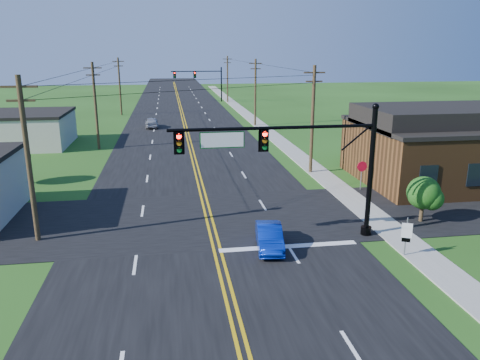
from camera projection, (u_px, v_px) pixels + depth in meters
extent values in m
plane|color=#1D3F12|center=(232.00, 328.00, 17.80)|extent=(260.00, 260.00, 0.00)
cube|color=black|center=(184.00, 125.00, 65.38)|extent=(16.00, 220.00, 0.04)
cube|color=black|center=(206.00, 219.00, 29.22)|extent=(70.00, 10.00, 0.04)
cube|color=gray|center=(273.00, 135.00, 57.40)|extent=(2.00, 160.00, 0.08)
cylinder|color=black|center=(370.00, 174.00, 25.73)|extent=(0.28, 0.28, 7.20)
cylinder|color=black|center=(366.00, 231.00, 26.64)|extent=(0.60, 0.60, 0.50)
sphere|color=black|center=(376.00, 107.00, 24.74)|extent=(0.36, 0.36, 0.36)
cylinder|color=black|center=(274.00, 128.00, 24.20)|extent=(11.00, 0.18, 0.18)
cube|color=#045512|center=(222.00, 140.00, 23.95)|extent=(2.30, 0.06, 0.85)
cylinder|color=black|center=(221.00, 83.00, 94.26)|extent=(0.28, 0.28, 7.20)
cylinder|color=black|center=(222.00, 100.00, 95.16)|extent=(0.60, 0.60, 0.50)
sphere|color=black|center=(221.00, 64.00, 93.26)|extent=(0.36, 0.36, 0.36)
cylinder|color=black|center=(196.00, 71.00, 92.88)|extent=(10.00, 0.18, 0.18)
cube|color=#045512|center=(180.00, 74.00, 92.56)|extent=(2.30, 0.06, 0.85)
cube|color=#533317|center=(450.00, 154.00, 37.27)|extent=(14.00, 11.00, 4.40)
cube|color=black|center=(453.00, 124.00, 36.64)|extent=(14.20, 11.20, 0.30)
cube|color=beige|center=(11.00, 131.00, 50.73)|extent=(12.00, 9.00, 3.40)
cube|color=black|center=(9.00, 114.00, 50.23)|extent=(12.20, 9.20, 0.30)
cylinder|color=#352618|center=(29.00, 162.00, 24.71)|extent=(0.28, 0.28, 9.00)
cube|color=#352618|center=(19.00, 87.00, 23.66)|extent=(1.80, 0.12, 0.12)
cube|color=#352618|center=(21.00, 101.00, 23.85)|extent=(1.40, 0.12, 0.12)
cylinder|color=#352618|center=(96.00, 106.00, 48.51)|extent=(0.28, 0.28, 9.00)
cube|color=#352618|center=(92.00, 68.00, 47.45)|extent=(1.80, 0.12, 0.12)
cube|color=#352618|center=(93.00, 75.00, 47.64)|extent=(1.40, 0.12, 0.12)
cylinder|color=#352618|center=(120.00, 87.00, 74.20)|extent=(0.28, 0.28, 9.00)
cube|color=#352618|center=(118.00, 61.00, 73.15)|extent=(1.80, 0.12, 0.12)
cube|color=#352618|center=(118.00, 66.00, 73.34)|extent=(1.40, 0.12, 0.12)
cylinder|color=#352618|center=(312.00, 120.00, 38.96)|extent=(0.28, 0.28, 9.00)
cube|color=#352618|center=(314.00, 73.00, 37.91)|extent=(1.80, 0.12, 0.12)
cube|color=#352618|center=(314.00, 81.00, 38.10)|extent=(1.40, 0.12, 0.12)
cylinder|color=#352618|center=(255.00, 93.00, 63.71)|extent=(0.28, 0.28, 9.00)
cube|color=#352618|center=(256.00, 63.00, 62.65)|extent=(1.80, 0.12, 0.12)
cube|color=#352618|center=(256.00, 69.00, 62.84)|extent=(1.40, 0.12, 0.12)
cylinder|color=#352618|center=(228.00, 79.00, 92.26)|extent=(0.28, 0.28, 9.00)
cube|color=#352618|center=(227.00, 59.00, 91.21)|extent=(1.80, 0.12, 0.12)
cube|color=#352618|center=(227.00, 63.00, 91.40)|extent=(1.40, 0.12, 0.12)
cylinder|color=#352618|center=(361.00, 150.00, 44.64)|extent=(0.24, 0.24, 1.85)
sphere|color=#1B4711|center=(362.00, 133.00, 44.19)|extent=(3.00, 3.00, 3.00)
cylinder|color=#352618|center=(422.00, 212.00, 28.57)|extent=(0.24, 0.24, 1.32)
sphere|color=#1B4711|center=(424.00, 193.00, 28.25)|extent=(2.00, 2.00, 2.00)
cylinder|color=#352618|center=(16.00, 175.00, 36.48)|extent=(0.24, 0.24, 1.54)
sphere|color=#1B4711|center=(14.00, 157.00, 36.10)|extent=(2.40, 2.40, 2.40)
imported|color=#072298|center=(269.00, 238.00, 24.73)|extent=(1.76, 3.86, 1.23)
imported|color=#A8A7AC|center=(152.00, 123.00, 62.96)|extent=(1.85, 4.18, 1.40)
cylinder|color=slate|center=(406.00, 237.00, 23.68)|extent=(0.09, 0.09, 2.09)
cube|color=white|center=(407.00, 226.00, 23.48)|extent=(0.49, 0.24, 0.29)
cube|color=white|center=(407.00, 233.00, 23.58)|extent=(0.49, 0.24, 0.52)
cube|color=black|center=(406.00, 240.00, 23.69)|extent=(0.40, 0.20, 0.21)
cylinder|color=slate|center=(361.00, 177.00, 34.88)|extent=(0.07, 0.07, 2.10)
cylinder|color=#B70A24|center=(362.00, 166.00, 34.64)|extent=(0.80, 0.05, 0.80)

